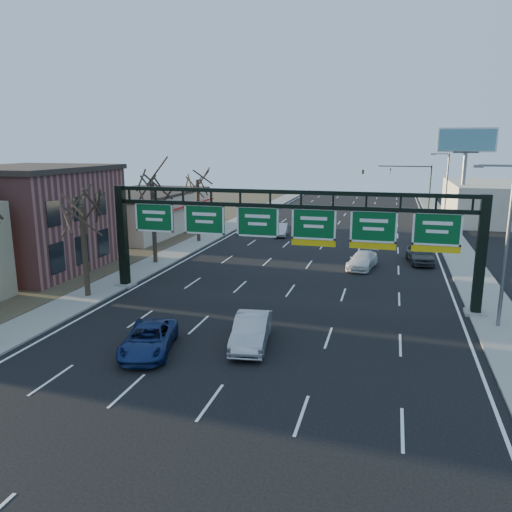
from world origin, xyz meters
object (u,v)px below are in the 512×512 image
(car_silver_sedan, at_px, (251,331))
(car_white_wagon, at_px, (363,260))
(car_blue_suv, at_px, (149,339))
(sign_gantry, at_px, (288,230))

(car_silver_sedan, distance_m, car_white_wagon, 18.55)
(car_blue_suv, distance_m, car_white_wagon, 22.05)
(sign_gantry, relative_size, car_silver_sedan, 5.17)
(car_blue_suv, distance_m, car_silver_sedan, 5.09)
(car_silver_sedan, relative_size, car_white_wagon, 1.04)
(sign_gantry, bearing_deg, car_blue_suv, -115.20)
(sign_gantry, height_order, car_blue_suv, sign_gantry)
(sign_gantry, distance_m, car_white_wagon, 11.52)
(car_blue_suv, xyz_separation_m, car_white_wagon, (9.06, 20.10, -0.01))
(car_silver_sedan, bearing_deg, car_blue_suv, -163.81)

